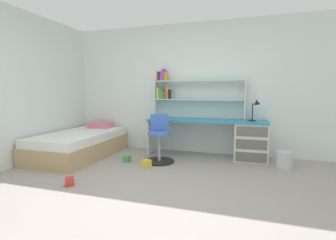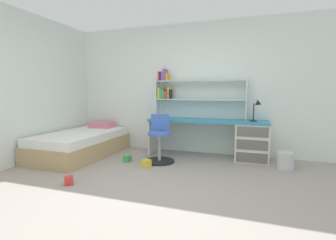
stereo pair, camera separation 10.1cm
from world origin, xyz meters
TOP-DOWN VIEW (x-y plane):
  - ground_plane at (0.00, 0.00)m, footprint 6.01×5.68m
  - room_shell at (-1.23, 1.22)m, footprint 6.01×5.68m
  - desk at (0.92, 2.05)m, footprint 2.19×0.53m
  - bookshelf_hutch at (-0.10, 2.20)m, footprint 1.74×0.22m
  - desk_lamp at (1.22, 2.04)m, footprint 0.20×0.16m
  - swivel_chair at (-0.38, 1.46)m, footprint 0.52×0.52m
  - bed_platform at (-1.95, 1.38)m, footprint 1.07×1.91m
  - waste_bin at (1.65, 1.69)m, footprint 0.25×0.25m
  - toy_block_green_0 at (-0.91, 1.27)m, footprint 0.13×0.13m
  - toy_block_yellow_1 at (-0.46, 1.07)m, footprint 0.16×0.16m
  - toy_block_red_2 at (-1.12, 0.05)m, footprint 0.15×0.15m

SIDE VIEW (x-z plane):
  - ground_plane at x=0.00m, z-range -0.02..0.00m
  - toy_block_red_2 at x=-1.12m, z-range 0.00..0.11m
  - toy_block_green_0 at x=-0.91m, z-range 0.00..0.11m
  - toy_block_yellow_1 at x=-0.46m, z-range 0.00..0.12m
  - waste_bin at x=1.65m, z-range 0.00..0.27m
  - bed_platform at x=-1.95m, z-range -0.06..0.51m
  - swivel_chair at x=-0.38m, z-range -0.08..0.74m
  - desk at x=0.92m, z-range 0.05..0.75m
  - desk_lamp at x=1.22m, z-range 0.77..1.15m
  - bookshelf_hutch at x=-0.10m, z-range 0.76..1.73m
  - room_shell at x=-1.23m, z-range 0.00..2.57m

